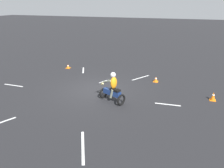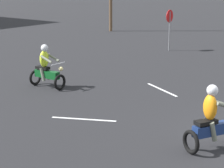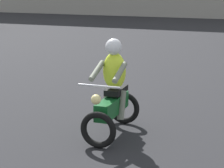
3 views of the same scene
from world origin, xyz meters
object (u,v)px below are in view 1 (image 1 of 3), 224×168
object	(u,v)px
traffic_cone_near_left	(213,96)
traffic_cone_far_right	(68,66)
motorcycle_rider_foreground	(112,89)
traffic_cone_mid_center	(156,79)

from	to	relation	value
traffic_cone_near_left	traffic_cone_far_right	bearing A→B (deg)	-15.26
traffic_cone_near_left	traffic_cone_far_right	world-z (taller)	traffic_cone_near_left
motorcycle_rider_foreground	traffic_cone_far_right	bearing A→B (deg)	73.35
traffic_cone_far_right	motorcycle_rider_foreground	bearing A→B (deg)	138.42
traffic_cone_near_left	traffic_cone_mid_center	xyz separation A→B (m)	(3.33, -1.92, -0.06)
motorcycle_rider_foreground	traffic_cone_far_right	xyz separation A→B (m)	(5.34, -4.74, -0.58)
traffic_cone_near_left	traffic_cone_far_right	xyz separation A→B (m)	(10.43, -2.84, -0.08)
traffic_cone_near_left	traffic_cone_mid_center	bearing A→B (deg)	-29.99
motorcycle_rider_foreground	traffic_cone_far_right	world-z (taller)	motorcycle_rider_foreground
motorcycle_rider_foreground	traffic_cone_mid_center	xyz separation A→B (m)	(-1.75, -3.82, -0.56)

